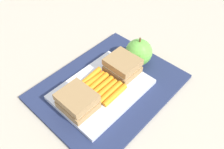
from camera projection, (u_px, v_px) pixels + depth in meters
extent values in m
plane|color=#B7AD99|center=(109.00, 88.00, 0.61)|extent=(2.40, 2.40, 0.00)
cube|color=navy|center=(109.00, 87.00, 0.61)|extent=(0.36, 0.28, 0.01)
cube|color=white|center=(102.00, 89.00, 0.59)|extent=(0.23, 0.17, 0.01)
cube|color=#9E7A4C|center=(78.00, 104.00, 0.54)|extent=(0.07, 0.08, 0.02)
cube|color=beige|center=(77.00, 101.00, 0.53)|extent=(0.07, 0.07, 0.01)
cube|color=#9E7A4C|center=(77.00, 98.00, 0.52)|extent=(0.07, 0.08, 0.02)
cube|color=#9E7A4C|center=(122.00, 69.00, 0.61)|extent=(0.07, 0.08, 0.02)
cube|color=beige|center=(123.00, 66.00, 0.61)|extent=(0.07, 0.07, 0.01)
cube|color=#9E7A4C|center=(123.00, 62.00, 0.60)|extent=(0.07, 0.08, 0.02)
cylinder|color=orange|center=(115.00, 95.00, 0.56)|extent=(0.08, 0.01, 0.02)
cylinder|color=orange|center=(110.00, 92.00, 0.56)|extent=(0.08, 0.01, 0.02)
cylinder|color=orange|center=(106.00, 90.00, 0.57)|extent=(0.08, 0.01, 0.02)
cylinder|color=orange|center=(102.00, 86.00, 0.58)|extent=(0.08, 0.01, 0.02)
cylinder|color=orange|center=(97.00, 83.00, 0.58)|extent=(0.08, 0.01, 0.02)
cylinder|color=orange|center=(94.00, 80.00, 0.59)|extent=(0.08, 0.01, 0.02)
cylinder|color=orange|center=(90.00, 77.00, 0.60)|extent=(0.08, 0.01, 0.02)
sphere|color=#66B742|center=(139.00, 52.00, 0.64)|extent=(0.07, 0.07, 0.07)
cylinder|color=brown|center=(140.00, 40.00, 0.61)|extent=(0.01, 0.01, 0.01)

